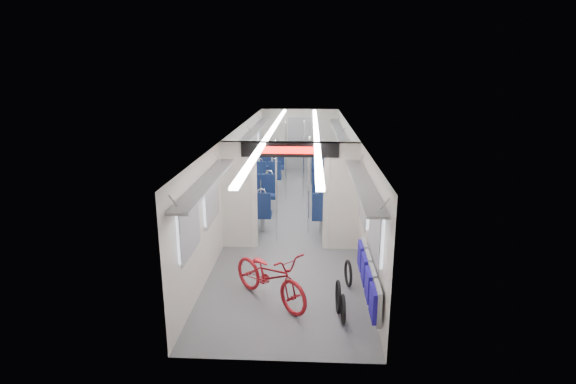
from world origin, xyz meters
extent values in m
plane|color=#515456|center=(0.00, 0.00, 0.00)|extent=(12.00, 12.00, 0.00)
cube|color=beige|center=(-1.45, 0.00, 1.15)|extent=(0.02, 12.00, 2.30)
cube|color=beige|center=(1.45, 0.00, 1.15)|extent=(0.02, 12.00, 2.30)
cube|color=beige|center=(0.00, 6.00, 1.15)|extent=(2.90, 0.02, 2.30)
cube|color=beige|center=(0.00, -6.00, 1.15)|extent=(2.90, 0.02, 2.30)
cube|color=silver|center=(0.00, 0.00, 2.30)|extent=(2.90, 12.00, 0.02)
cube|color=white|center=(-0.55, 0.00, 2.27)|extent=(0.12, 11.40, 0.04)
cube|color=white|center=(0.55, 0.00, 2.27)|extent=(0.12, 11.40, 0.04)
cube|color=beige|center=(-1.12, -2.00, 1.00)|extent=(0.65, 0.18, 2.00)
cube|color=beige|center=(1.12, -2.00, 1.00)|extent=(0.65, 0.18, 2.00)
cube|color=beige|center=(0.00, -2.00, 2.15)|extent=(2.90, 0.18, 0.30)
cylinder|color=beige|center=(-0.80, -2.00, 1.00)|extent=(0.20, 0.20, 2.00)
cylinder|color=beige|center=(0.80, -2.00, 1.00)|extent=(0.20, 0.20, 2.00)
cube|color=black|center=(0.00, -2.11, 2.15)|extent=(2.00, 0.03, 0.30)
cube|color=#FF0C07|center=(0.00, -2.13, 2.15)|extent=(1.20, 0.02, 0.14)
cube|color=silver|center=(-1.42, -4.80, 1.40)|extent=(0.04, 1.00, 0.75)
cube|color=silver|center=(1.42, -4.80, 1.40)|extent=(0.04, 1.00, 0.75)
cube|color=silver|center=(-1.42, -3.20, 1.40)|extent=(0.04, 1.00, 0.75)
cube|color=silver|center=(1.42, -3.20, 1.40)|extent=(0.04, 1.00, 0.75)
cube|color=silver|center=(-1.42, -0.50, 1.40)|extent=(0.04, 1.00, 0.75)
cube|color=silver|center=(1.42, -0.50, 1.40)|extent=(0.04, 1.00, 0.75)
cube|color=silver|center=(-1.42, 1.40, 1.40)|extent=(0.04, 1.00, 0.75)
cube|color=silver|center=(1.42, 1.40, 1.40)|extent=(0.04, 1.00, 0.75)
cube|color=silver|center=(-1.42, 3.30, 1.40)|extent=(0.04, 1.00, 0.75)
cube|color=silver|center=(1.42, 3.30, 1.40)|extent=(0.04, 1.00, 0.75)
cube|color=silver|center=(-1.42, 5.10, 1.40)|extent=(0.04, 1.00, 0.75)
cube|color=silver|center=(1.42, 5.10, 1.40)|extent=(0.04, 1.00, 0.75)
cube|color=gray|center=(-1.27, -4.00, 1.95)|extent=(0.30, 3.60, 0.04)
cube|color=gray|center=(1.27, -4.00, 1.95)|extent=(0.30, 3.60, 0.04)
cube|color=gray|center=(-1.27, 2.00, 1.95)|extent=(0.30, 7.60, 0.04)
cube|color=gray|center=(1.27, 2.00, 1.95)|extent=(0.30, 7.60, 0.04)
cube|color=gray|center=(0.00, 5.94, 1.00)|extent=(0.90, 0.05, 2.00)
imported|color=maroon|center=(-0.22, -4.41, 0.46)|extent=(1.67, 1.67, 0.92)
cube|color=gray|center=(1.38, -5.45, 0.58)|extent=(0.06, 0.47, 0.53)
cube|color=navy|center=(1.32, -5.45, 0.58)|extent=(0.06, 0.43, 0.45)
cube|color=gray|center=(1.38, -4.90, 0.58)|extent=(0.06, 0.47, 0.53)
cube|color=navy|center=(1.32, -4.90, 0.58)|extent=(0.06, 0.43, 0.45)
cube|color=gray|center=(1.38, -4.35, 0.58)|extent=(0.06, 0.47, 0.53)
cube|color=navy|center=(1.32, -4.35, 0.58)|extent=(0.06, 0.43, 0.45)
cube|color=gray|center=(1.38, -3.80, 0.58)|extent=(0.06, 0.47, 0.53)
cube|color=navy|center=(1.32, -3.80, 0.58)|extent=(0.06, 0.43, 0.45)
torus|color=black|center=(0.94, -5.03, 0.21)|extent=(0.06, 0.46, 0.46)
torus|color=black|center=(0.89, -4.71, 0.24)|extent=(0.07, 0.53, 0.53)
torus|color=black|center=(1.12, -3.81, 0.22)|extent=(0.12, 0.49, 0.49)
cube|color=#0E1B3E|center=(-0.70, -1.02, 0.40)|extent=(0.43, 0.40, 0.10)
cylinder|color=gray|center=(-0.70, -1.02, 0.17)|extent=(0.10, 0.10, 0.35)
cube|color=#0E1B3E|center=(-0.70, -1.19, 0.71)|extent=(0.43, 0.08, 0.53)
torus|color=silver|center=(-0.70, -1.19, 0.98)|extent=(0.22, 0.03, 0.22)
cube|color=#0E1B3E|center=(-0.70, 0.60, 0.40)|extent=(0.43, 0.40, 0.10)
cylinder|color=gray|center=(-0.70, 0.60, 0.17)|extent=(0.10, 0.10, 0.35)
cube|color=#0E1B3E|center=(-0.70, 0.77, 0.71)|extent=(0.43, 0.08, 0.53)
torus|color=silver|center=(-0.70, 0.77, 0.98)|extent=(0.22, 0.03, 0.22)
cube|color=#0E1B3E|center=(-1.17, -1.02, 0.40)|extent=(0.43, 0.40, 0.10)
cylinder|color=gray|center=(-1.17, -1.02, 0.17)|extent=(0.10, 0.10, 0.35)
cube|color=#0E1B3E|center=(-1.17, -1.19, 0.71)|extent=(0.43, 0.08, 0.53)
torus|color=silver|center=(-1.17, -1.19, 0.98)|extent=(0.22, 0.03, 0.22)
cube|color=#0E1B3E|center=(-1.17, 0.60, 0.40)|extent=(0.43, 0.40, 0.10)
cylinder|color=gray|center=(-1.17, 0.60, 0.17)|extent=(0.10, 0.10, 0.35)
cube|color=#0E1B3E|center=(-1.17, 0.77, 0.71)|extent=(0.43, 0.08, 0.53)
torus|color=silver|center=(-1.17, 0.77, 0.98)|extent=(0.22, 0.03, 0.22)
cube|color=#0E1B3E|center=(0.70, -1.10, 0.40)|extent=(0.45, 0.42, 0.10)
cylinder|color=gray|center=(0.70, -1.10, 0.17)|extent=(0.10, 0.10, 0.35)
cube|color=#0E1B3E|center=(0.70, -1.27, 0.73)|extent=(0.45, 0.08, 0.55)
torus|color=silver|center=(0.70, -1.27, 1.00)|extent=(0.23, 0.03, 0.23)
cube|color=#0E1B3E|center=(0.70, 0.61, 0.40)|extent=(0.45, 0.42, 0.10)
cylinder|color=gray|center=(0.70, 0.61, 0.17)|extent=(0.10, 0.10, 0.35)
cube|color=#0E1B3E|center=(0.70, 0.78, 0.73)|extent=(0.45, 0.08, 0.55)
torus|color=silver|center=(0.70, 0.78, 1.00)|extent=(0.23, 0.03, 0.23)
cube|color=#0E1B3E|center=(1.17, -1.10, 0.40)|extent=(0.45, 0.42, 0.10)
cylinder|color=gray|center=(1.17, -1.10, 0.17)|extent=(0.10, 0.10, 0.35)
cube|color=#0E1B3E|center=(1.17, -1.27, 0.73)|extent=(0.45, 0.08, 0.55)
torus|color=silver|center=(1.17, -1.27, 1.00)|extent=(0.23, 0.03, 0.23)
cube|color=#0E1B3E|center=(1.17, 0.61, 0.40)|extent=(0.45, 0.42, 0.10)
cylinder|color=gray|center=(1.17, 0.61, 0.17)|extent=(0.10, 0.10, 0.35)
cube|color=#0E1B3E|center=(1.17, 0.78, 0.73)|extent=(0.45, 0.08, 0.55)
torus|color=silver|center=(1.17, 0.78, 1.00)|extent=(0.23, 0.03, 0.23)
cube|color=#0E1B3E|center=(-0.70, 2.81, 0.40)|extent=(0.41, 0.38, 0.10)
cylinder|color=gray|center=(-0.70, 2.81, 0.17)|extent=(0.10, 0.10, 0.35)
cube|color=#0E1B3E|center=(-0.70, 2.66, 0.70)|extent=(0.41, 0.07, 0.50)
torus|color=silver|center=(-0.70, 2.66, 0.95)|extent=(0.21, 0.03, 0.21)
cube|color=#0E1B3E|center=(-0.70, 4.34, 0.40)|extent=(0.41, 0.38, 0.10)
cylinder|color=gray|center=(-0.70, 4.34, 0.17)|extent=(0.10, 0.10, 0.35)
cube|color=#0E1B3E|center=(-0.70, 4.49, 0.70)|extent=(0.41, 0.07, 0.50)
torus|color=silver|center=(-0.70, 4.49, 0.95)|extent=(0.21, 0.03, 0.21)
cube|color=#0E1B3E|center=(-1.17, 2.81, 0.40)|extent=(0.41, 0.38, 0.10)
cylinder|color=gray|center=(-1.17, 2.81, 0.17)|extent=(0.10, 0.10, 0.35)
cube|color=#0E1B3E|center=(-1.17, 2.66, 0.70)|extent=(0.41, 0.07, 0.50)
torus|color=silver|center=(-1.17, 2.66, 0.95)|extent=(0.21, 0.03, 0.21)
cube|color=#0E1B3E|center=(-1.17, 4.34, 0.40)|extent=(0.41, 0.38, 0.10)
cylinder|color=gray|center=(-1.17, 4.34, 0.17)|extent=(0.10, 0.10, 0.35)
cube|color=#0E1B3E|center=(-1.17, 4.49, 0.70)|extent=(0.41, 0.07, 0.50)
torus|color=silver|center=(-1.17, 4.49, 0.95)|extent=(0.21, 0.03, 0.21)
cube|color=#0E1B3E|center=(0.70, 2.34, 0.40)|extent=(0.48, 0.44, 0.10)
cylinder|color=gray|center=(0.70, 2.34, 0.17)|extent=(0.10, 0.10, 0.35)
cube|color=#0E1B3E|center=(0.70, 2.17, 0.74)|extent=(0.48, 0.08, 0.58)
torus|color=silver|center=(0.70, 2.17, 1.03)|extent=(0.24, 0.03, 0.24)
cube|color=#0E1B3E|center=(0.70, 4.14, 0.40)|extent=(0.48, 0.44, 0.10)
cylinder|color=gray|center=(0.70, 4.14, 0.17)|extent=(0.10, 0.10, 0.35)
cube|color=#0E1B3E|center=(0.70, 4.32, 0.74)|extent=(0.48, 0.08, 0.58)
torus|color=silver|center=(0.70, 4.32, 1.03)|extent=(0.24, 0.03, 0.24)
cube|color=#0E1B3E|center=(1.17, 2.34, 0.40)|extent=(0.48, 0.44, 0.10)
cylinder|color=gray|center=(1.17, 2.34, 0.17)|extent=(0.10, 0.10, 0.35)
cube|color=#0E1B3E|center=(1.17, 2.17, 0.74)|extent=(0.48, 0.08, 0.58)
torus|color=silver|center=(1.17, 2.17, 1.03)|extent=(0.24, 0.03, 0.24)
cube|color=#0E1B3E|center=(1.17, 4.14, 0.40)|extent=(0.48, 0.44, 0.10)
cylinder|color=gray|center=(1.17, 4.14, 0.17)|extent=(0.10, 0.10, 0.35)
cube|color=#0E1B3E|center=(1.17, 4.32, 0.74)|extent=(0.48, 0.08, 0.58)
torus|color=silver|center=(1.17, 4.32, 1.03)|extent=(0.24, 0.03, 0.24)
cylinder|color=silver|center=(-0.32, -1.67, 1.15)|extent=(0.04, 0.04, 2.30)
cylinder|color=silver|center=(0.39, -1.18, 1.15)|extent=(0.04, 0.04, 2.30)
cylinder|color=silver|center=(-0.30, 1.75, 1.15)|extent=(0.04, 0.04, 2.30)
cylinder|color=silver|center=(0.22, 1.91, 1.15)|extent=(0.04, 0.04, 2.30)
camera|label=1|loc=(0.42, -11.13, 3.73)|focal=28.00mm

